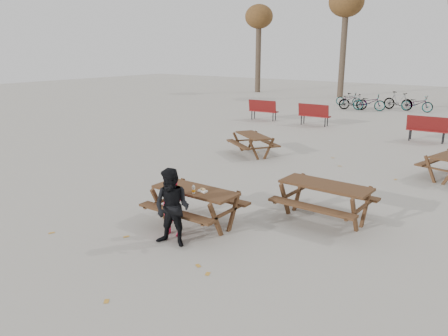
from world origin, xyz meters
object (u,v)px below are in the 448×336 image
Objects in this scene: main_picnic_table at (195,198)px; picnic_table_north at (253,145)px; child at (173,206)px; soda_bottle at (194,190)px; picnic_table_east at (324,202)px; food_tray at (203,191)px; adult at (172,208)px.

main_picnic_table reaches higher than picnic_table_north.
soda_bottle is at bearing 51.94° from child.
main_picnic_table is at bearing 72.73° from child.
child is (-0.03, -0.63, 0.01)m from main_picnic_table.
soda_bottle reaches higher than picnic_table_east.
soda_bottle is (0.15, -0.22, 0.26)m from main_picnic_table.
food_tray is 1.06× the size of soda_bottle.
soda_bottle is 0.51m from child.
child reaches higher than picnic_table_north.
adult reaches higher than picnic_table_east.
main_picnic_table is at bearing 123.18° from soda_bottle.
food_tray reaches higher than main_picnic_table.
picnic_table_north is (-2.59, 5.96, -0.44)m from food_tray.
main_picnic_table is 1.51× the size of child.
child is 0.73× the size of picnic_table_north.
child is at bearing -92.88° from main_picnic_table.
picnic_table_east is (1.90, 2.02, -0.44)m from soda_bottle.
adult is at bearing -120.63° from picnic_table_east.
child is (-0.18, -0.41, -0.25)m from soda_bottle.
food_tray is at bearing -33.20° from picnic_table_north.
food_tray is 0.10× the size of picnic_table_east.
soda_bottle is at bearing -34.51° from picnic_table_north.
food_tray is 2.62m from picnic_table_east.
picnic_table_north is (-2.32, 6.55, -0.24)m from child.
food_tray reaches higher than picnic_table_east.
picnic_table_north is (-2.64, 6.91, -0.38)m from adult.
main_picnic_table is 2.73m from picnic_table_east.
picnic_table_east reaches higher than main_picnic_table.
child is 0.64× the size of picnic_table_east.
main_picnic_table is 1.10× the size of picnic_table_north.
soda_bottle is at bearing -116.08° from food_tray.
picnic_table_east is (1.82, 1.85, -0.39)m from food_tray.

